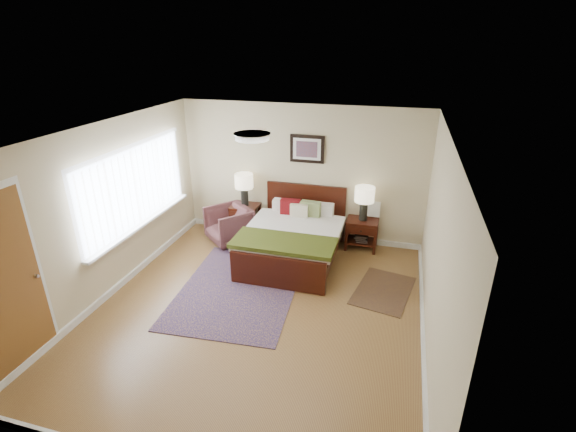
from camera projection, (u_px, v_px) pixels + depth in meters
The scene contains 18 objects.
floor at pixel (258, 309), 5.89m from camera, with size 5.00×5.00×0.00m, color olive.
back_wall at pixel (301, 173), 7.61m from camera, with size 4.50×0.04×2.50m, color #C4B38E.
front_wall at pixel (146, 363), 3.18m from camera, with size 4.50×0.04×2.50m, color #C4B38E.
left_wall at pixel (107, 212), 5.94m from camera, with size 0.04×5.00×2.50m, color #C4B38E.
right_wall at pixel (438, 251), 4.85m from camera, with size 0.04×5.00×2.50m, color #C4B38E.
ceiling at pixel (252, 133), 4.90m from camera, with size 4.50×5.00×0.02m, color white.
window at pixel (137, 188), 6.50m from camera, with size 0.11×2.72×1.32m.
door at pixel (5, 288), 4.46m from camera, with size 0.06×1.00×2.18m.
ceil_fixture at pixel (252, 136), 4.92m from camera, with size 0.44×0.44×0.08m.
bed at pixel (293, 234), 7.04m from camera, with size 1.61×1.94×1.04m.
wall_art at pixel (307, 149), 7.37m from camera, with size 0.62×0.05×0.50m.
nightstand_left at pixel (245, 212), 7.94m from camera, with size 0.51×0.46×0.60m.
nightstand_right at pixel (362, 231), 7.46m from camera, with size 0.56×0.42×0.56m.
lamp_left at pixel (244, 184), 7.75m from camera, with size 0.34×0.34×0.61m.
lamp_right at pixel (364, 197), 7.22m from camera, with size 0.34×0.34×0.61m.
armchair at pixel (229, 225), 7.74m from camera, with size 0.72×0.74×0.67m, color brown.
rug_persian at pixel (239, 289), 6.37m from camera, with size 1.71×2.41×0.01m, color #0E0E46.
rug_navy at pixel (383, 290), 6.32m from camera, with size 0.77×1.15×0.01m, color black.
Camera 1 is at (1.71, -4.60, 3.54)m, focal length 26.00 mm.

